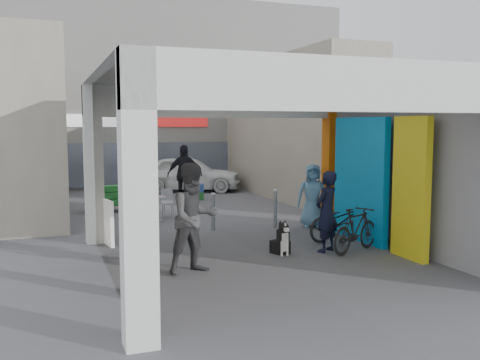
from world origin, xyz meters
name	(u,v)px	position (x,y,z in m)	size (l,w,h in m)	color
ground	(252,251)	(0.00, 0.00, 0.00)	(90.00, 90.00, 0.00)	#4F4E53
arcade_canopy	(294,142)	(0.54, -0.82, 2.30)	(6.40, 6.45, 6.40)	silver
far_building	(138,94)	(0.00, 13.99, 3.99)	(18.00, 4.08, 8.00)	silver
plaza_bldg_left	(27,129)	(-4.50, 7.50, 2.50)	(2.00, 9.00, 5.00)	#A49D88
plaza_bldg_right	(293,128)	(4.50, 7.50, 2.50)	(2.00, 9.00, 5.00)	#A49D88
bollard_left	(148,215)	(-1.72, 2.50, 0.47)	(0.09, 0.09, 0.94)	gray
bollard_center	(213,212)	(-0.09, 2.46, 0.46)	(0.09, 0.09, 0.92)	gray
bollard_right	(275,209)	(1.53, 2.29, 0.48)	(0.09, 0.09, 0.95)	gray
advert_board_near	(136,264)	(-2.75, -2.13, 0.51)	(0.16, 0.56, 1.00)	white
advert_board_far	(109,223)	(-2.75, 1.59, 0.51)	(0.18, 0.56, 1.00)	white
cafe_set	(150,210)	(-1.31, 4.48, 0.28)	(1.32, 1.07, 0.80)	#B5B5BA
produce_stand	(105,202)	(-2.34, 6.29, 0.31)	(1.18, 0.64, 0.78)	black
crate_stack	(197,192)	(0.96, 7.86, 0.28)	(0.48, 0.40, 0.56)	#195A1F
border_collie	(282,241)	(0.47, -0.44, 0.28)	(0.26, 0.52, 0.72)	black
man_with_dog	(326,212)	(1.43, -0.54, 0.84)	(0.61, 0.40, 1.69)	black
man_back_turned	(194,218)	(-1.55, -1.12, 0.98)	(0.96, 0.75, 1.97)	#414143
man_elderly	(312,196)	(2.43, 1.98, 0.82)	(0.80, 0.52, 1.64)	#5B8EB2
man_crates	(185,175)	(0.32, 6.97, 0.99)	(1.16, 0.48, 1.97)	black
bicycle_front	(341,220)	(2.30, 0.32, 0.46)	(0.61, 1.75, 0.92)	black
bicycle_rear	(356,230)	(2.00, -0.77, 0.47)	(0.44, 1.56, 0.94)	black
white_van	(188,173)	(1.31, 10.38, 0.71)	(1.67, 4.15, 1.41)	white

